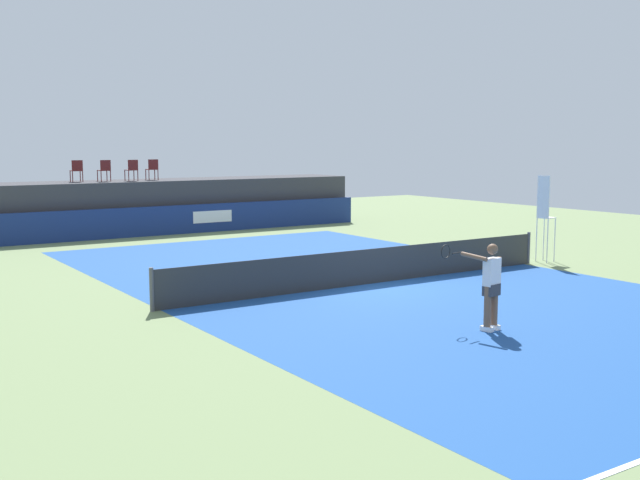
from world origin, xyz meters
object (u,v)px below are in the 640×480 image
spectator_chair_left (104,170)px  spectator_chair_center (132,169)px  net_post_near (152,290)px  tennis_player (490,284)px  spectator_chair_far_left (77,170)px  net_post_far (528,248)px  spectator_chair_right (152,168)px  umpire_chair (545,212)px

spectator_chair_left → spectator_chair_center: 1.12m
net_post_near → tennis_player: bearing=-46.9°
spectator_chair_far_left → net_post_far: 18.28m
net_post_near → spectator_chair_far_left: bearing=79.8°
spectator_chair_right → umpire_chair: spectator_chair_right is taller
net_post_near → tennis_player: tennis_player is taller
spectator_chair_center → umpire_chair: 17.06m
spectator_chair_left → net_post_near: (-3.84, -15.12, -2.19)m
spectator_chair_far_left → net_post_near: bearing=-100.2°
spectator_chair_far_left → spectator_chair_center: 2.22m
net_post_far → spectator_chair_left: bearing=119.5°
spectator_chair_far_left → net_post_far: spectator_chair_far_left is taller
net_post_far → spectator_chair_right: bearing=112.8°
spectator_chair_far_left → spectator_chair_center: size_ratio=1.00×
spectator_chair_right → net_post_far: spectator_chair_right is taller
net_post_near → tennis_player: 7.42m
spectator_chair_far_left → spectator_chair_left: 1.10m
umpire_chair → net_post_far: 1.28m
umpire_chair → spectator_chair_far_left: bearing=123.8°
umpire_chair → net_post_far: (-0.68, 0.01, -1.09)m
spectator_chair_right → tennis_player: 20.79m
net_post_near → net_post_far: bearing=0.0°
net_post_near → net_post_far: (12.40, 0.00, 0.00)m
spectator_chair_center → net_post_near: size_ratio=0.89×
spectator_chair_far_left → spectator_chair_left: same height
spectator_chair_left → umpire_chair: size_ratio=0.32×
spectator_chair_center → tennis_player: 20.43m
spectator_chair_left → net_post_far: bearing=-60.5°
tennis_player → spectator_chair_far_left: bearing=96.3°
spectator_chair_left → spectator_chair_right: (2.14, 0.17, 0.00)m
spectator_chair_left → net_post_far: (8.56, -15.12, -2.19)m
net_post_far → net_post_near: bearing=180.0°
spectator_chair_right → umpire_chair: (7.11, -15.30, -1.11)m
spectator_chair_far_left → tennis_player: 21.00m
umpire_chair → tennis_player: bearing=-146.1°
spectator_chair_left → spectator_chair_right: same height
spectator_chair_center → umpire_chair: bearing=-61.5°
spectator_chair_far_left → spectator_chair_left: bearing=-14.2°
spectator_chair_right → umpire_chair: 16.90m
spectator_chair_far_left → umpire_chair: bearing=-56.2°
spectator_chair_center → umpire_chair: (8.14, -14.96, -1.11)m
spectator_chair_far_left → spectator_chair_right: (3.20, -0.10, 0.00)m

